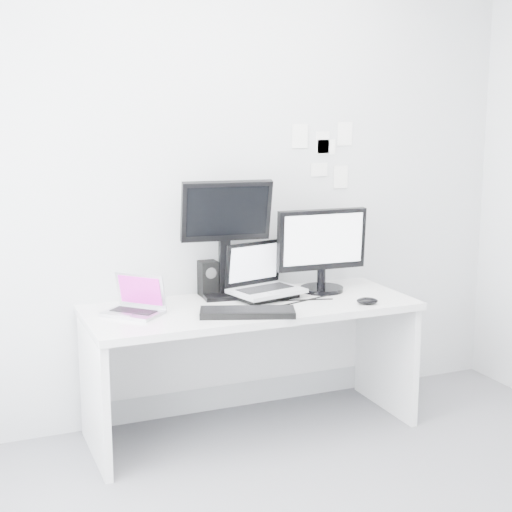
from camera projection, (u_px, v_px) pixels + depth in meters
name	position (u px, v px, depth m)	size (l,w,h in m)	color
back_wall	(228.00, 185.00, 4.33)	(3.60, 3.60, 0.00)	#BABDC0
desk	(251.00, 368.00, 4.20)	(1.80, 0.70, 0.73)	silver
macbook	(132.00, 295.00, 3.89)	(0.29, 0.22, 0.22)	#ACACB1
speaker	(208.00, 278.00, 4.30)	(0.10, 0.10, 0.20)	black
dell_laptop	(267.00, 271.00, 4.23)	(0.38, 0.30, 0.32)	#B2B4B9
rear_monitor	(226.00, 238.00, 4.21)	(0.50, 0.18, 0.68)	black
samsung_monitor	(323.00, 249.00, 4.38)	(0.54, 0.25, 0.50)	black
keyboard	(247.00, 312.00, 3.90)	(0.49, 0.17, 0.03)	black
mouse	(367.00, 301.00, 4.12)	(0.12, 0.07, 0.04)	black
wall_note_0	(300.00, 136.00, 4.44)	(0.10, 0.00, 0.14)	white
wall_note_1	(322.00, 143.00, 4.50)	(0.09, 0.00, 0.13)	white
wall_note_2	(345.00, 134.00, 4.55)	(0.10, 0.00, 0.14)	white
wall_note_3	(319.00, 170.00, 4.53)	(0.11, 0.00, 0.08)	white
wall_note_4	(341.00, 177.00, 4.59)	(0.10, 0.00, 0.14)	white
wall_note_5	(326.00, 147.00, 4.52)	(0.12, 0.00, 0.09)	white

